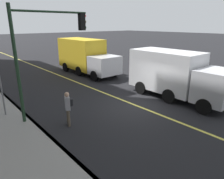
{
  "coord_description": "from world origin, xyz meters",
  "views": [
    {
      "loc": [
        -7.91,
        8.78,
        4.81
      ],
      "look_at": [
        -0.08,
        2.07,
        1.5
      ],
      "focal_mm": 33.15,
      "sensor_mm": 36.0,
      "label": 1
    }
  ],
  "objects_px": {
    "traffic_light_mast": "(46,43)",
    "truck_yellow": "(85,56)",
    "street_sign_post": "(1,85)",
    "pedestrian_with_backpack": "(68,106)",
    "truck_white": "(175,74)"
  },
  "relations": [
    {
      "from": "pedestrian_with_backpack",
      "to": "traffic_light_mast",
      "type": "xyz_separation_m",
      "value": [
        1.58,
        0.12,
        2.86
      ]
    },
    {
      "from": "pedestrian_with_backpack",
      "to": "traffic_light_mast",
      "type": "bearing_deg",
      "value": 4.36
    },
    {
      "from": "traffic_light_mast",
      "to": "pedestrian_with_backpack",
      "type": "bearing_deg",
      "value": -175.64
    },
    {
      "from": "traffic_light_mast",
      "to": "street_sign_post",
      "type": "relative_size",
      "value": 1.84
    },
    {
      "from": "traffic_light_mast",
      "to": "street_sign_post",
      "type": "bearing_deg",
      "value": 54.09
    },
    {
      "from": "pedestrian_with_backpack",
      "to": "truck_yellow",
      "type": "bearing_deg",
      "value": -37.87
    },
    {
      "from": "traffic_light_mast",
      "to": "truck_yellow",
      "type": "bearing_deg",
      "value": -43.83
    },
    {
      "from": "pedestrian_with_backpack",
      "to": "traffic_light_mast",
      "type": "distance_m",
      "value": 3.27
    },
    {
      "from": "street_sign_post",
      "to": "truck_yellow",
      "type": "bearing_deg",
      "value": -56.88
    },
    {
      "from": "truck_yellow",
      "to": "traffic_light_mast",
      "type": "height_order",
      "value": "traffic_light_mast"
    },
    {
      "from": "truck_yellow",
      "to": "truck_white",
      "type": "relative_size",
      "value": 1.11
    },
    {
      "from": "truck_yellow",
      "to": "pedestrian_with_backpack",
      "type": "distance_m",
      "value": 11.38
    },
    {
      "from": "truck_white",
      "to": "truck_yellow",
      "type": "bearing_deg",
      "value": 2.56
    },
    {
      "from": "truck_white",
      "to": "pedestrian_with_backpack",
      "type": "relative_size",
      "value": 3.89
    },
    {
      "from": "street_sign_post",
      "to": "traffic_light_mast",
      "type": "bearing_deg",
      "value": -125.91
    }
  ]
}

